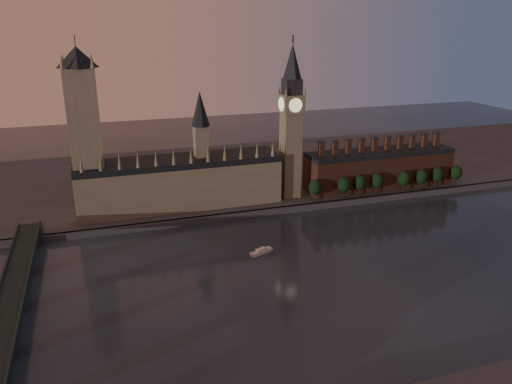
% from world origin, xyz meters
% --- Properties ---
extents(ground, '(900.00, 900.00, 0.00)m').
position_xyz_m(ground, '(0.00, 0.00, 0.00)').
color(ground, black).
rests_on(ground, ground).
extents(north_bank, '(900.00, 182.00, 4.00)m').
position_xyz_m(north_bank, '(0.00, 178.04, 2.00)').
color(north_bank, '#424246').
rests_on(north_bank, ground).
extents(palace_of_westminster, '(130.00, 30.30, 74.00)m').
position_xyz_m(palace_of_westminster, '(-64.41, 114.91, 21.63)').
color(palace_of_westminster, '#7B7158').
rests_on(palace_of_westminster, north_bank).
extents(victoria_tower, '(24.00, 24.00, 108.00)m').
position_xyz_m(victoria_tower, '(-120.00, 115.00, 59.09)').
color(victoria_tower, '#7B7158').
rests_on(victoria_tower, north_bank).
extents(big_ben, '(15.00, 15.00, 107.00)m').
position_xyz_m(big_ben, '(10.00, 110.00, 56.83)').
color(big_ben, '#7B7158').
rests_on(big_ben, north_bank).
extents(chimney_block, '(110.00, 25.00, 37.00)m').
position_xyz_m(chimney_block, '(80.00, 110.00, 17.82)').
color(chimney_block, brown).
rests_on(chimney_block, north_bank).
extents(embankment_tree_0, '(8.60, 8.60, 14.88)m').
position_xyz_m(embankment_tree_0, '(22.31, 94.97, 13.47)').
color(embankment_tree_0, black).
rests_on(embankment_tree_0, north_bank).
extents(embankment_tree_1, '(8.60, 8.60, 14.88)m').
position_xyz_m(embankment_tree_1, '(43.29, 94.02, 13.47)').
color(embankment_tree_1, black).
rests_on(embankment_tree_1, north_bank).
extents(embankment_tree_2, '(8.60, 8.60, 14.88)m').
position_xyz_m(embankment_tree_2, '(56.11, 95.20, 13.47)').
color(embankment_tree_2, black).
rests_on(embankment_tree_2, north_bank).
extents(embankment_tree_3, '(8.60, 8.60, 14.88)m').
position_xyz_m(embankment_tree_3, '(70.02, 95.33, 13.47)').
color(embankment_tree_3, black).
rests_on(embankment_tree_3, north_bank).
extents(embankment_tree_4, '(8.60, 8.60, 14.88)m').
position_xyz_m(embankment_tree_4, '(90.67, 93.59, 13.47)').
color(embankment_tree_4, black).
rests_on(embankment_tree_4, north_bank).
extents(embankment_tree_5, '(8.60, 8.60, 14.88)m').
position_xyz_m(embankment_tree_5, '(105.08, 93.51, 13.47)').
color(embankment_tree_5, black).
rests_on(embankment_tree_5, north_bank).
extents(embankment_tree_6, '(8.60, 8.60, 14.88)m').
position_xyz_m(embankment_tree_6, '(118.92, 94.22, 13.47)').
color(embankment_tree_6, black).
rests_on(embankment_tree_6, north_bank).
extents(embankment_tree_7, '(8.60, 8.60, 14.88)m').
position_xyz_m(embankment_tree_7, '(135.89, 94.65, 13.47)').
color(embankment_tree_7, black).
rests_on(embankment_tree_7, north_bank).
extents(westminster_bridge, '(14.00, 200.00, 11.55)m').
position_xyz_m(westminster_bridge, '(-155.00, -2.70, 7.44)').
color(westminster_bridge, black).
rests_on(westminster_bridge, ground).
extents(river_boat, '(14.19, 8.98, 2.75)m').
position_xyz_m(river_boat, '(-35.28, 37.86, 1.05)').
color(river_boat, silver).
rests_on(river_boat, ground).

